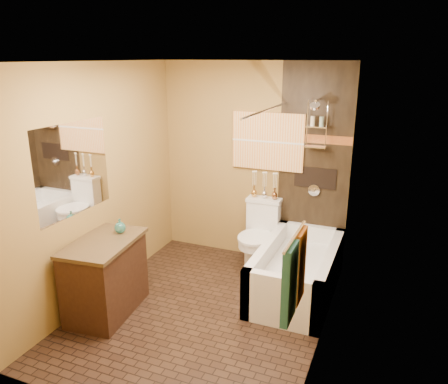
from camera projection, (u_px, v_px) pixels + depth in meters
The scene contains 23 objects.
floor at pixel (204, 311), 4.55m from camera, with size 3.00×3.00×0.00m, color black.
wall_left at pixel (99, 184), 4.61m from camera, with size 0.02×3.00×2.50m, color olive.
wall_right at pixel (328, 214), 3.74m from camera, with size 0.02×3.00×2.50m, color olive.
wall_back at pixel (252, 163), 5.50m from camera, with size 2.40×0.02×2.50m, color olive.
wall_front at pixel (104, 263), 2.85m from camera, with size 2.40×0.02×2.50m, color olive.
ceiling at pixel (200, 61), 3.80m from camera, with size 3.00×3.00×0.00m, color silver.
alcove_tile_back at pixel (314, 169), 5.21m from camera, with size 0.85×0.01×2.50m, color black.
alcove_tile_right at pixel (340, 190), 4.41m from camera, with size 0.01×1.50×2.50m, color black.
mosaic_band_back at pixel (315, 139), 5.09m from camera, with size 0.85×0.01×0.10m, color maroon.
mosaic_band_right at pixel (342, 154), 4.30m from camera, with size 0.01×1.50×0.10m, color maroon.
alcove_niche at pixel (315, 178), 5.22m from camera, with size 0.50×0.01×0.25m, color black.
shower_fixtures at pixel (316, 137), 4.98m from camera, with size 0.24×0.33×1.16m.
curtain_rod at pixel (267, 110), 4.46m from camera, with size 0.03×0.03×1.55m, color silver.
towel_bar at pixel (295, 236), 2.77m from camera, with size 0.02×0.02×0.55m, color silver.
towel_teal at pixel (289, 284), 2.73m from camera, with size 0.05×0.22×0.52m, color #1E5266.
towel_rust at pixel (299, 266), 2.96m from camera, with size 0.05×0.22×0.52m, color brown.
sunset_painting at pixel (268, 141), 5.32m from camera, with size 0.90×0.04×0.70m, color orange.
vanity_mirror at pixel (74, 169), 4.21m from camera, with size 0.01×1.00×0.90m, color white.
bathtub at pixel (297, 274), 4.85m from camera, with size 0.80×1.50×0.55m.
toilet at pixel (259, 235), 5.41m from camera, with size 0.43×0.64×0.84m.
vanity at pixel (105, 277), 4.44m from camera, with size 0.64×0.95×0.80m.
teal_bottle at pixel (120, 226), 4.49m from camera, with size 0.12×0.12×0.19m, color #257064, non-canonical shape.
bud_vases at pixel (265, 184), 5.40m from camera, with size 0.34×0.07×0.33m.
Camera 1 is at (1.71, -3.59, 2.54)m, focal length 35.00 mm.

